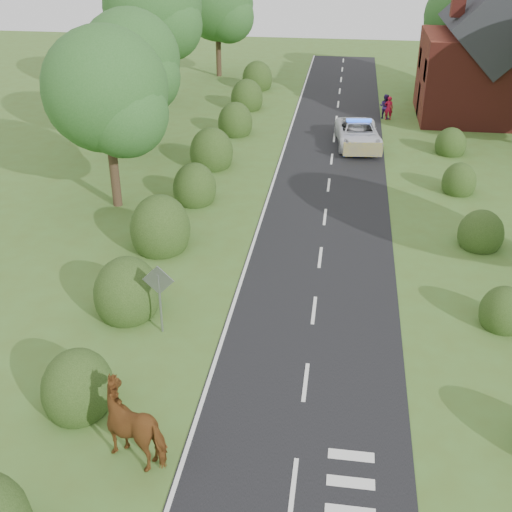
% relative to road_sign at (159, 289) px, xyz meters
% --- Properties ---
extents(ground, '(120.00, 120.00, 0.00)m').
position_rel_road_sign_xyz_m(ground, '(5.00, -2.00, -1.65)').
color(ground, '#4B6526').
extents(road, '(6.00, 70.00, 0.02)m').
position_rel_road_sign_xyz_m(road, '(5.00, 13.00, -1.64)').
color(road, black).
rests_on(road, ground).
extents(road_markings, '(4.96, 70.00, 0.01)m').
position_rel_road_sign_xyz_m(road_markings, '(3.40, 10.93, -1.63)').
color(road_markings, white).
rests_on(road_markings, road).
extents(hedgerow_left, '(2.75, 50.41, 3.00)m').
position_rel_road_sign_xyz_m(hedgerow_left, '(-1.51, 9.69, -0.91)').
color(hedgerow_left, '#1F3512').
rests_on(hedgerow_left, ground).
extents(hedgerow_right, '(2.10, 45.78, 2.10)m').
position_rel_road_sign_xyz_m(hedgerow_right, '(11.60, 9.21, -1.10)').
color(hedgerow_right, '#1F3512').
rests_on(hedgerow_right, ground).
extents(tree_left_a, '(5.74, 5.60, 8.38)m').
position_rel_road_sign_xyz_m(tree_left_a, '(-4.75, 9.86, 3.69)').
color(tree_left_a, '#332316').
rests_on(tree_left_a, ground).
extents(tree_left_b, '(5.74, 5.60, 8.07)m').
position_rel_road_sign_xyz_m(tree_left_b, '(-6.25, 17.86, 3.39)').
color(tree_left_b, '#332316').
rests_on(tree_left_b, ground).
extents(tree_left_c, '(6.97, 6.80, 10.22)m').
position_rel_road_sign_xyz_m(tree_left_c, '(-7.70, 27.83, 4.88)').
color(tree_left_c, '#332316').
rests_on(tree_left_c, ground).
extents(tree_left_d, '(6.15, 6.00, 8.89)m').
position_rel_road_sign_xyz_m(tree_left_d, '(-5.23, 37.85, 3.98)').
color(tree_left_d, '#332316').
rests_on(tree_left_d, ground).
extents(tree_right_c, '(6.15, 6.00, 8.58)m').
position_rel_road_sign_xyz_m(tree_right_c, '(14.27, 35.85, 3.69)').
color(tree_right_c, '#332316').
rests_on(tree_right_c, ground).
extents(road_sign, '(1.06, 0.08, 2.53)m').
position_rel_road_sign_xyz_m(road_sign, '(0.00, 0.00, 0.00)').
color(road_sign, gray).
rests_on(road_sign, ground).
extents(house, '(8.00, 7.40, 9.17)m').
position_rel_road_sign_xyz_m(house, '(14.49, 28.00, 2.13)').
color(house, maroon).
rests_on(house, ground).
extents(cow, '(2.72, 1.98, 1.73)m').
position_rel_road_sign_xyz_m(cow, '(0.93, -5.42, -0.79)').
color(cow, brown).
rests_on(cow, ground).
extents(police_van, '(3.05, 5.65, 1.64)m').
position_rel_road_sign_xyz_m(police_van, '(6.43, 20.66, -0.91)').
color(police_van, silver).
rests_on(police_van, ground).
extents(pedestrian_red, '(0.60, 0.42, 1.59)m').
position_rel_road_sign_xyz_m(pedestrian_red, '(8.47, 26.57, -0.86)').
color(pedestrian_red, '#B6102C').
rests_on(pedestrian_red, ground).
extents(pedestrian_purple, '(0.99, 0.90, 1.66)m').
position_rel_road_sign_xyz_m(pedestrian_purple, '(8.23, 26.86, -0.82)').
color(pedestrian_purple, '#361D60').
rests_on(pedestrian_purple, ground).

